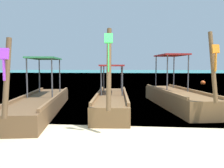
{
  "coord_description": "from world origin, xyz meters",
  "views": [
    {
      "loc": [
        0.83,
        -4.76,
        1.63
      ],
      "look_at": [
        0.0,
        3.71,
        1.02
      ],
      "focal_mm": 38.1,
      "sensor_mm": 36.0,
      "label": 1
    }
  ],
  "objects_px": {
    "longtail_boat_orange_ribbon": "(176,97)",
    "mooring_buoy_near": "(203,83)",
    "longtail_boat_violet_ribbon": "(41,103)",
    "longtail_boat_green_ribbon": "(112,101)"
  },
  "relations": [
    {
      "from": "longtail_boat_orange_ribbon",
      "to": "mooring_buoy_near",
      "type": "distance_m",
      "value": 12.68
    },
    {
      "from": "longtail_boat_violet_ribbon",
      "to": "longtail_boat_orange_ribbon",
      "type": "distance_m",
      "value": 5.33
    },
    {
      "from": "longtail_boat_orange_ribbon",
      "to": "mooring_buoy_near",
      "type": "relative_size",
      "value": 14.67
    },
    {
      "from": "longtail_boat_violet_ribbon",
      "to": "longtail_boat_green_ribbon",
      "type": "xyz_separation_m",
      "value": [
        2.51,
        0.72,
        0.01
      ]
    },
    {
      "from": "longtail_boat_green_ribbon",
      "to": "mooring_buoy_near",
      "type": "relative_size",
      "value": 14.98
    },
    {
      "from": "longtail_boat_violet_ribbon",
      "to": "longtail_boat_orange_ribbon",
      "type": "height_order",
      "value": "longtail_boat_orange_ribbon"
    },
    {
      "from": "mooring_buoy_near",
      "to": "longtail_boat_violet_ribbon",
      "type": "bearing_deg",
      "value": -124.82
    },
    {
      "from": "longtail_boat_green_ribbon",
      "to": "mooring_buoy_near",
      "type": "bearing_deg",
      "value": 61.69
    },
    {
      "from": "longtail_boat_violet_ribbon",
      "to": "longtail_boat_orange_ribbon",
      "type": "relative_size",
      "value": 1.13
    },
    {
      "from": "longtail_boat_green_ribbon",
      "to": "longtail_boat_orange_ribbon",
      "type": "xyz_separation_m",
      "value": [
        2.57,
        0.9,
        0.04
      ]
    }
  ]
}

